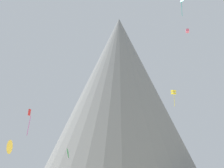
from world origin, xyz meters
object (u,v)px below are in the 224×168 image
object	(u,v)px
kite_red_low	(29,117)
rock_massif	(123,97)
kite_teal_high	(182,2)
kite_yellow_mid	(174,92)
kite_rainbow_high	(187,31)
kite_green_low	(68,153)
kite_gold_low	(10,147)

from	to	relation	value
kite_red_low	rock_massif	bearing A→B (deg)	-105.02
kite_teal_high	kite_red_low	world-z (taller)	kite_teal_high
rock_massif	kite_yellow_mid	world-z (taller)	rock_massif
kite_red_low	kite_rainbow_high	bearing A→B (deg)	-153.73
kite_rainbow_high	kite_green_low	bearing A→B (deg)	-170.88
rock_massif	kite_green_low	world-z (taller)	rock_massif
kite_rainbow_high	kite_teal_high	distance (m)	24.72
rock_massif	kite_gold_low	size ratio (longest dim) A/B	28.95
kite_rainbow_high	kite_yellow_mid	world-z (taller)	kite_rainbow_high
rock_massif	kite_teal_high	xyz separation A→B (m)	(19.86, -66.96, 3.08)
kite_green_low	kite_yellow_mid	size ratio (longest dim) A/B	0.65
kite_green_low	kite_red_low	bearing A→B (deg)	153.75
rock_massif	kite_gold_low	world-z (taller)	rock_massif
kite_gold_low	kite_green_low	world-z (taller)	kite_gold_low
kite_rainbow_high	kite_green_low	world-z (taller)	kite_rainbow_high
kite_gold_low	rock_massif	bearing A→B (deg)	-62.59
kite_green_low	kite_rainbow_high	bearing A→B (deg)	-87.16
kite_gold_low	kite_red_low	world-z (taller)	kite_red_low
kite_green_low	kite_red_low	xyz separation A→B (m)	(-4.33, -14.20, 6.45)
kite_yellow_mid	kite_rainbow_high	bearing A→B (deg)	-151.63
rock_massif	kite_yellow_mid	size ratio (longest dim) A/B	18.57
kite_gold_low	kite_red_low	size ratio (longest dim) A/B	0.47
kite_gold_low	kite_teal_high	bearing A→B (deg)	-138.41
kite_rainbow_high	kite_yellow_mid	distance (m)	21.86
kite_teal_high	rock_massif	bearing A→B (deg)	20.30
kite_rainbow_high	kite_green_low	distance (m)	46.08
rock_massif	kite_gold_low	distance (m)	74.56
kite_gold_low	kite_teal_high	distance (m)	43.43
kite_green_low	kite_yellow_mid	distance (m)	29.28
rock_massif	kite_yellow_mid	distance (m)	55.38
kite_green_low	kite_red_low	world-z (taller)	kite_red_low
kite_gold_low	kite_green_low	xyz separation A→B (m)	(5.29, 19.28, -0.10)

